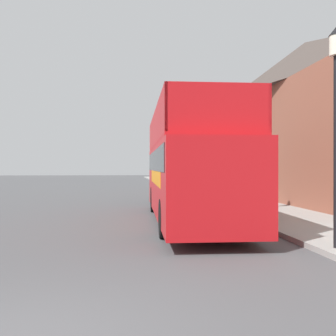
{
  "coord_description": "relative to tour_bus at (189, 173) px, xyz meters",
  "views": [
    {
      "loc": [
        1.19,
        -4.3,
        1.97
      ],
      "look_at": [
        3.07,
        11.33,
        1.94
      ],
      "focal_mm": 42.0,
      "sensor_mm": 36.0,
      "label": 1
    }
  ],
  "objects": [
    {
      "name": "brick_terrace_rear",
      "position": [
        8.58,
        8.54,
        2.99
      ],
      "size": [
        6.0,
        20.85,
        9.52
      ],
      "color": "#935642",
      "rests_on": "ground_plane"
    },
    {
      "name": "parked_car_ahead_of_bus",
      "position": [
        0.91,
        7.97,
        -1.03
      ],
      "size": [
        1.79,
        4.25,
        1.61
      ],
      "rotation": [
        0.0,
        0.0,
        -0.02
      ],
      "color": "black",
      "rests_on": "ground_plane"
    },
    {
      "name": "sidewalk",
      "position": [
        3.79,
        8.27,
        -1.7
      ],
      "size": [
        3.59,
        108.0,
        0.14
      ],
      "color": "#999993",
      "rests_on": "ground_plane"
    },
    {
      "name": "lamp_post_second",
      "position": [
        2.6,
        1.96,
        1.37
      ],
      "size": [
        0.35,
        0.35,
        4.31
      ],
      "color": "black",
      "rests_on": "sidewalk"
    },
    {
      "name": "lamp_post_third",
      "position": [
        2.69,
        9.55,
        1.48
      ],
      "size": [
        0.35,
        0.35,
        4.48
      ],
      "color": "black",
      "rests_on": "sidewalk"
    },
    {
      "name": "ground_plane",
      "position": [
        -3.66,
        11.27,
        -1.77
      ],
      "size": [
        144.0,
        144.0,
        0.0
      ],
      "primitive_type": "plane",
      "color": "#4C4C4F"
    },
    {
      "name": "tour_bus",
      "position": [
        0.0,
        0.0,
        0.0
      ],
      "size": [
        2.95,
        10.83,
        3.96
      ],
      "rotation": [
        0.0,
        0.0,
        -0.04
      ],
      "color": "red",
      "rests_on": "ground_plane"
    }
  ]
}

